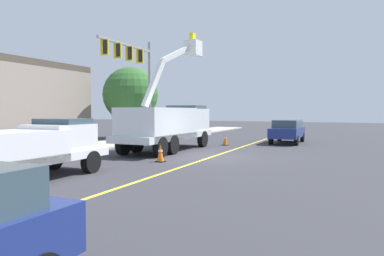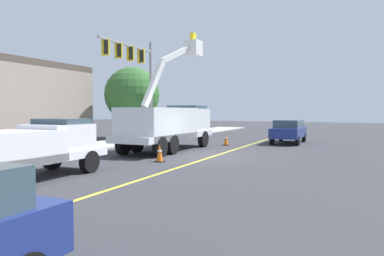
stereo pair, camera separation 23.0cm
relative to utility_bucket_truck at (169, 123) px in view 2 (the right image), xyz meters
name	(u,v)px [view 2 (the right image)]	position (x,y,z in m)	size (l,w,h in m)	color
ground	(212,157)	(-1.61, -3.55, -1.61)	(120.00, 120.00, 0.00)	#38383D
sidewalk_far_side	(77,148)	(-2.14, 5.25, -1.55)	(60.00, 3.60, 0.12)	#B2ADA3
lane_centre_stripe	(212,157)	(-1.61, -3.55, -1.61)	(50.00, 0.16, 0.01)	yellow
utility_bucket_truck	(169,123)	(0.00, 0.00, 0.00)	(8.34, 2.99, 7.02)	silver
service_pickup_truck	(30,147)	(-9.97, -0.58, -0.49)	(5.72, 2.46, 2.06)	white
passing_minivan	(289,130)	(8.13, -5.20, -0.64)	(4.91, 2.19, 1.69)	navy
traffic_cone_mid_front	(160,153)	(-4.33, -2.17, -1.21)	(0.40, 0.40, 0.82)	black
traffic_cone_mid_rear	(226,140)	(4.47, -1.81, -1.23)	(0.40, 0.40, 0.78)	black
traffic_signal_mast	(136,67)	(2.87, 4.53, 3.89)	(6.30, 0.82, 7.60)	gray
street_tree_right	(132,95)	(6.66, 7.75, 2.10)	(4.67, 4.67, 6.06)	brown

